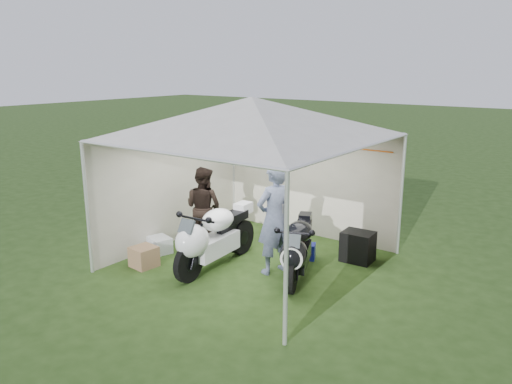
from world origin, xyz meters
TOP-DOWN VIEW (x-y plane):
  - ground at (0.00, 0.00)m, footprint 80.00×80.00m
  - canopy_tent at (-0.00, 0.03)m, footprint 5.66×5.66m
  - motorcycle_white at (-0.39, -0.65)m, footprint 0.58×2.22m
  - motorcycle_black at (1.04, -0.11)m, footprint 1.02×1.88m
  - paddock_stand at (0.69, 0.72)m, footprint 0.46×0.38m
  - person_dark_jacket at (-1.27, 0.12)m, footprint 0.83×0.67m
  - person_blue_jacket at (0.58, -0.13)m, footprint 0.67×0.82m
  - equipment_box at (1.54, 1.19)m, footprint 0.58×0.47m
  - crate_0 at (-1.75, -0.63)m, footprint 0.53×0.46m
  - crate_1 at (-1.45, -1.29)m, footprint 0.45×0.45m
  - crate_2 at (-1.74, -0.83)m, footprint 0.38×0.34m

SIDE VIEW (x-z plane):
  - ground at x=0.00m, z-range 0.00..0.00m
  - crate_2 at x=-1.74m, z-range 0.00..0.24m
  - paddock_stand at x=0.69m, z-range 0.00..0.30m
  - crate_0 at x=-1.75m, z-range 0.00..0.30m
  - crate_1 at x=-1.45m, z-range 0.00..0.37m
  - equipment_box at x=1.54m, z-range 0.00..0.56m
  - motorcycle_black at x=1.04m, z-range 0.06..1.04m
  - motorcycle_white at x=-0.39m, z-range 0.06..1.15m
  - person_dark_jacket at x=-1.27m, z-range 0.00..1.62m
  - person_blue_jacket at x=0.58m, z-range 0.00..1.94m
  - canopy_tent at x=0.00m, z-range 1.08..4.08m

